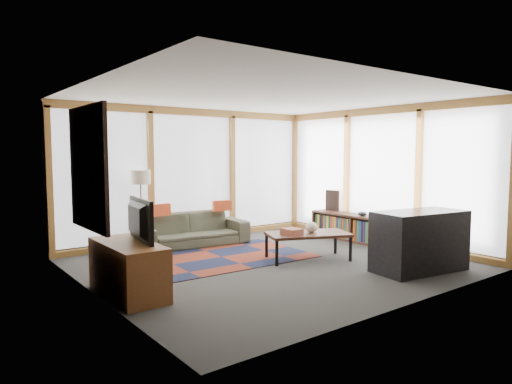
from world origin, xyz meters
TOP-DOWN VIEW (x-y plane):
  - ground at (0.00, 0.00)m, footprint 5.50×5.50m
  - room_envelope at (0.49, 0.56)m, footprint 5.52×5.02m
  - rug at (-0.43, 0.79)m, footprint 2.91×1.93m
  - sofa at (-0.34, 1.95)m, footprint 2.17×1.01m
  - pillow_left at (-0.96, 1.97)m, footprint 0.40×0.16m
  - pillow_right at (0.32, 1.92)m, footprint 0.38×0.19m
  - floor_lamp at (-1.21, 2.23)m, footprint 0.36×0.36m
  - coffee_table at (0.62, -0.18)m, footprint 1.47×1.12m
  - book_stack at (0.30, -0.14)m, footprint 0.25×0.31m
  - vase at (0.70, -0.18)m, footprint 0.21×0.21m
  - bookshelf at (2.43, 0.34)m, footprint 0.38×2.10m
  - bowl_a at (2.47, -0.25)m, footprint 0.24×0.24m
  - bowl_b at (2.40, 0.18)m, footprint 0.21×0.21m
  - shelf_picture at (2.58, 1.13)m, footprint 0.08×0.33m
  - tv_console at (-2.43, -0.21)m, footprint 0.54×1.31m
  - television at (-2.33, -0.17)m, footprint 0.24×0.92m
  - bar_counter at (1.44, -1.69)m, footprint 1.49×0.86m

SIDE VIEW (x-z plane):
  - ground at x=0.00m, z-range 0.00..0.00m
  - rug at x=-0.43m, z-range 0.00..0.01m
  - coffee_table at x=0.62m, z-range 0.00..0.44m
  - bookshelf at x=2.43m, z-range 0.00..0.52m
  - sofa at x=-0.34m, z-range 0.00..0.61m
  - tv_console at x=-2.43m, z-range 0.00..0.65m
  - bar_counter at x=1.44m, z-range 0.00..0.89m
  - book_stack at x=0.30m, z-range 0.44..0.54m
  - vase at x=0.70m, z-range 0.44..0.61m
  - bowl_b at x=2.40m, z-range 0.52..0.61m
  - bowl_a at x=2.47m, z-range 0.52..0.63m
  - pillow_right at x=0.32m, z-range 0.61..0.81m
  - floor_lamp at x=-1.21m, z-range 0.00..1.43m
  - pillow_left at x=-0.96m, z-range 0.61..0.83m
  - shelf_picture at x=2.58m, z-range 0.52..0.95m
  - television at x=-2.33m, z-range 0.65..1.18m
  - room_envelope at x=0.49m, z-range 0.23..2.85m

